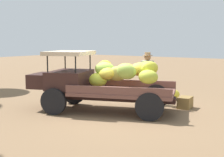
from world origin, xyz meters
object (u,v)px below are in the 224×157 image
at_px(farmer, 147,74).
at_px(loose_banana_bunch, 173,95).
at_px(wooden_crate, 185,102).
at_px(truck, 98,81).

distance_m(farmer, loose_banana_bunch, 1.50).
relative_size(wooden_crate, loose_banana_bunch, 0.97).
xyz_separation_m(wooden_crate, loose_banana_bunch, (0.90, -1.16, -0.00)).
relative_size(farmer, wooden_crate, 3.18).
distance_m(truck, loose_banana_bunch, 3.35).
bearing_deg(farmer, wooden_crate, 77.49).
relative_size(truck, loose_banana_bunch, 8.22).
bearing_deg(wooden_crate, loose_banana_bunch, -52.24).
distance_m(truck, farmer, 2.01).
distance_m(truck, wooden_crate, 2.90).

